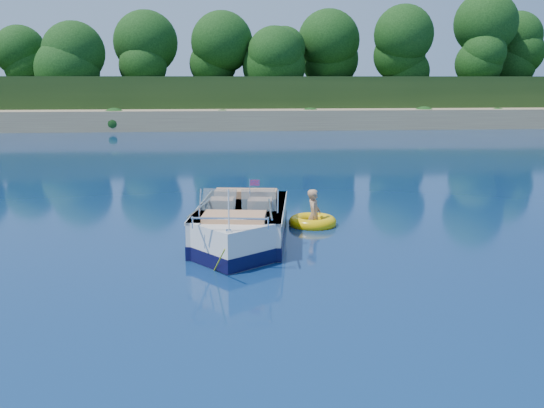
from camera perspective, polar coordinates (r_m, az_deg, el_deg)
The scene contains 6 objects.
ground at distance 11.50m, azimuth -5.51°, elevation -7.49°, with size 160.00×160.00×0.00m, color #0B1F4F.
shoreline at distance 74.69m, azimuth -5.42°, elevation 9.46°, with size 170.00×59.00×6.00m.
treeline at distance 51.91m, azimuth -5.49°, elevation 13.57°, with size 150.00×7.12×8.19m.
motorboat at distance 14.13m, azimuth -2.97°, elevation -2.24°, with size 2.56×5.68×1.90m.
tow_tube at distance 15.93m, azimuth 3.84°, elevation -1.71°, with size 1.52×1.52×0.33m.
boy at distance 15.91m, azimuth 3.96°, elevation -2.05°, with size 0.53×0.35×1.44m, color tan.
Camera 1 is at (0.10, -10.86, 3.76)m, focal length 40.00 mm.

